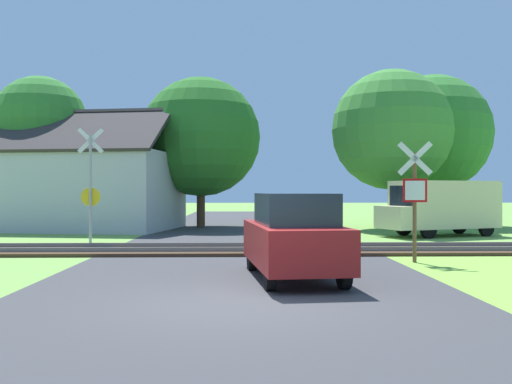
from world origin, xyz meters
TOP-DOWN VIEW (x-y plane):
  - ground_plane at (0.00, 0.00)m, footprint 160.00×160.00m
  - road_asphalt at (0.00, 2.00)m, footprint 8.12×80.00m
  - rail_track at (0.00, 7.89)m, footprint 60.00×2.60m
  - stop_sign_near at (4.47, 5.24)m, footprint 0.87×0.20m
  - crossing_sign_far at (-5.11, 10.34)m, footprint 0.87×0.18m
  - house at (-7.47, 18.33)m, footprint 9.66×7.95m
  - tree_right at (7.27, 18.07)m, footprint 5.78×5.78m
  - tree_far at (10.20, 20.95)m, footprint 6.23×6.23m
  - tree_center at (-2.04, 19.76)m, footprint 6.03×6.03m
  - tree_left at (-9.94, 19.28)m, footprint 4.56×4.56m
  - mail_truck at (8.15, 13.74)m, footprint 5.24×3.44m
  - parked_car at (1.13, 2.62)m, footprint 2.05×4.15m

SIDE VIEW (x-z plane):
  - ground_plane at x=0.00m, z-range 0.00..0.00m
  - road_asphalt at x=0.00m, z-range 0.00..0.01m
  - rail_track at x=0.00m, z-range -0.05..0.17m
  - parked_car at x=1.13m, z-range 0.00..1.78m
  - mail_truck at x=8.15m, z-range 0.12..2.36m
  - stop_sign_near at x=4.47m, z-range 0.20..3.30m
  - house at x=-7.47m, z-range -0.89..4.85m
  - crossing_sign_far at x=-5.11m, z-range 0.13..4.12m
  - tree_center at x=-2.04m, z-range 0.78..8.37m
  - tree_right at x=7.27m, z-range 0.94..8.61m
  - tree_far at x=10.20m, z-range 0.88..8.90m
  - tree_left at x=-9.94m, z-range 1.46..8.98m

